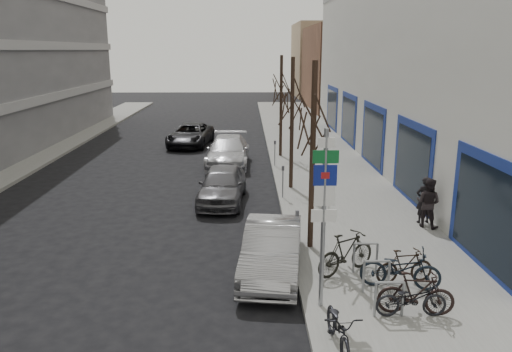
{
  "coord_description": "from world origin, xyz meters",
  "views": [
    {
      "loc": [
        0.74,
        -10.2,
        5.78
      ],
      "look_at": [
        1.03,
        4.66,
        2.0
      ],
      "focal_mm": 35.0,
      "sensor_mm": 36.0,
      "label": 1
    }
  ],
  "objects_px": {
    "bike_mid_inner": "(346,253)",
    "pedestrian_far": "(428,202)",
    "meter_back": "(275,151)",
    "parked_car_back": "(228,152)",
    "bike_far_inner": "(405,266)",
    "pedestrian_near": "(424,200)",
    "meter_front": "(297,228)",
    "bike_near_right": "(416,293)",
    "bike_rack": "(376,273)",
    "bike_mid_curb": "(401,266)",
    "bike_far_curb": "(412,296)",
    "highway_sign_pole": "(324,209)",
    "parked_car_mid": "(222,185)",
    "tree_far": "(281,82)",
    "meter_mid": "(283,179)",
    "parked_car_front": "(272,249)",
    "lane_car": "(191,135)",
    "tree_mid": "(292,92)",
    "tree_near": "(314,112)",
    "bike_near_left": "(339,325)"
  },
  "relations": [
    {
      "from": "bike_far_inner",
      "to": "bike_mid_curb",
      "type": "bearing_deg",
      "value": 136.73
    },
    {
      "from": "bike_near_right",
      "to": "bike_far_inner",
      "type": "height_order",
      "value": "bike_near_right"
    },
    {
      "from": "bike_mid_curb",
      "to": "parked_car_mid",
      "type": "distance_m",
      "value": 8.9
    },
    {
      "from": "bike_near_left",
      "to": "pedestrian_far",
      "type": "bearing_deg",
      "value": 55.65
    },
    {
      "from": "meter_back",
      "to": "parked_car_back",
      "type": "height_order",
      "value": "parked_car_back"
    },
    {
      "from": "meter_mid",
      "to": "bike_far_curb",
      "type": "relative_size",
      "value": 0.82
    },
    {
      "from": "bike_near_right",
      "to": "parked_car_mid",
      "type": "xyz_separation_m",
      "value": [
        -4.6,
        8.84,
        0.05
      ]
    },
    {
      "from": "meter_back",
      "to": "parked_car_front",
      "type": "bearing_deg",
      "value": -93.58
    },
    {
      "from": "tree_far",
      "to": "bike_mid_curb",
      "type": "bearing_deg",
      "value": -83.32
    },
    {
      "from": "pedestrian_near",
      "to": "meter_front",
      "type": "bearing_deg",
      "value": 20.08
    },
    {
      "from": "parked_car_front",
      "to": "meter_front",
      "type": "bearing_deg",
      "value": 59.99
    },
    {
      "from": "parked_car_back",
      "to": "meter_front",
      "type": "bearing_deg",
      "value": -76.88
    },
    {
      "from": "parked_car_back",
      "to": "highway_sign_pole",
      "type": "bearing_deg",
      "value": -78.22
    },
    {
      "from": "meter_front",
      "to": "bike_far_curb",
      "type": "relative_size",
      "value": 0.82
    },
    {
      "from": "meter_back",
      "to": "pedestrian_far",
      "type": "relative_size",
      "value": 0.77
    },
    {
      "from": "bike_near_right",
      "to": "bike_mid_inner",
      "type": "height_order",
      "value": "bike_mid_inner"
    },
    {
      "from": "bike_far_curb",
      "to": "parked_car_mid",
      "type": "relative_size",
      "value": 0.37
    },
    {
      "from": "bike_far_curb",
      "to": "meter_front",
      "type": "bearing_deg",
      "value": 31.11
    },
    {
      "from": "bike_rack",
      "to": "meter_mid",
      "type": "distance_m",
      "value": 8.07
    },
    {
      "from": "highway_sign_pole",
      "to": "meter_back",
      "type": "distance_m",
      "value": 14.1
    },
    {
      "from": "bike_near_right",
      "to": "parked_car_front",
      "type": "bearing_deg",
      "value": 58.3
    },
    {
      "from": "bike_rack",
      "to": "highway_sign_pole",
      "type": "bearing_deg",
      "value": -156.41
    },
    {
      "from": "tree_near",
      "to": "bike_near_right",
      "type": "distance_m",
      "value": 5.53
    },
    {
      "from": "lane_car",
      "to": "pedestrian_near",
      "type": "distance_m",
      "value": 17.45
    },
    {
      "from": "bike_mid_inner",
      "to": "pedestrian_far",
      "type": "height_order",
      "value": "pedestrian_far"
    },
    {
      "from": "tree_far",
      "to": "bike_far_curb",
      "type": "distance_m",
      "value": 17.44
    },
    {
      "from": "bike_mid_curb",
      "to": "parked_car_front",
      "type": "height_order",
      "value": "parked_car_front"
    },
    {
      "from": "tree_far",
      "to": "parked_car_mid",
      "type": "distance_m",
      "value": 9.21
    },
    {
      "from": "bike_near_left",
      "to": "lane_car",
      "type": "distance_m",
      "value": 22.58
    },
    {
      "from": "bike_rack",
      "to": "meter_back",
      "type": "distance_m",
      "value": 13.5
    },
    {
      "from": "tree_near",
      "to": "bike_far_curb",
      "type": "height_order",
      "value": "tree_near"
    },
    {
      "from": "highway_sign_pole",
      "to": "pedestrian_far",
      "type": "bearing_deg",
      "value": 50.54
    },
    {
      "from": "highway_sign_pole",
      "to": "pedestrian_near",
      "type": "relative_size",
      "value": 2.64
    },
    {
      "from": "meter_front",
      "to": "parked_car_mid",
      "type": "relative_size",
      "value": 0.31
    },
    {
      "from": "tree_mid",
      "to": "meter_front",
      "type": "distance_m",
      "value": 7.7
    },
    {
      "from": "highway_sign_pole",
      "to": "bike_mid_inner",
      "type": "bearing_deg",
      "value": 62.25
    },
    {
      "from": "bike_mid_curb",
      "to": "bike_far_curb",
      "type": "relative_size",
      "value": 1.24
    },
    {
      "from": "bike_rack",
      "to": "parked_car_back",
      "type": "distance_m",
      "value": 14.62
    },
    {
      "from": "tree_near",
      "to": "parked_car_back",
      "type": "xyz_separation_m",
      "value": [
        -2.8,
        11.16,
        -3.36
      ]
    },
    {
      "from": "bike_rack",
      "to": "bike_mid_inner",
      "type": "relative_size",
      "value": 1.21
    },
    {
      "from": "bike_mid_inner",
      "to": "bike_far_curb",
      "type": "bearing_deg",
      "value": 172.5
    },
    {
      "from": "tree_mid",
      "to": "meter_front",
      "type": "relative_size",
      "value": 4.33
    },
    {
      "from": "meter_front",
      "to": "parked_car_back",
      "type": "xyz_separation_m",
      "value": [
        -2.35,
        11.66,
        -0.17
      ]
    },
    {
      "from": "bike_mid_curb",
      "to": "bike_near_right",
      "type": "bearing_deg",
      "value": -169.05
    },
    {
      "from": "bike_far_inner",
      "to": "pedestrian_near",
      "type": "height_order",
      "value": "pedestrian_near"
    },
    {
      "from": "meter_front",
      "to": "bike_near_right",
      "type": "relative_size",
      "value": 0.76
    },
    {
      "from": "highway_sign_pole",
      "to": "tree_far",
      "type": "height_order",
      "value": "tree_far"
    },
    {
      "from": "bike_rack",
      "to": "tree_mid",
      "type": "height_order",
      "value": "tree_mid"
    },
    {
      "from": "meter_mid",
      "to": "meter_back",
      "type": "relative_size",
      "value": 1.0
    },
    {
      "from": "bike_far_inner",
      "to": "parked_car_front",
      "type": "xyz_separation_m",
      "value": [
        -3.23,
        0.91,
        0.08
      ]
    }
  ]
}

